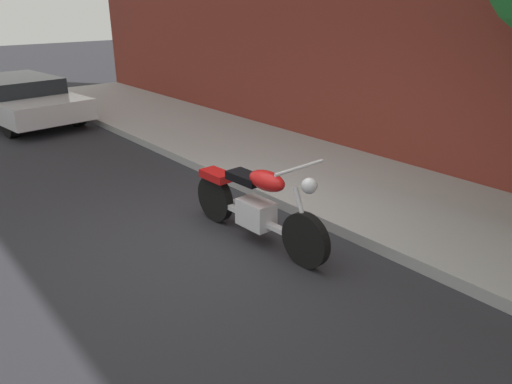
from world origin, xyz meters
name	(u,v)px	position (x,y,z in m)	size (l,w,h in m)	color
ground_plane	(213,241)	(0.00, 0.00, 0.00)	(60.00, 60.00, 0.00)	#28282D
sidewalk	(355,186)	(0.00, 2.62, 0.07)	(22.44, 2.70, 0.14)	#A1A1A1
motorcycle	(256,205)	(0.31, 0.42, 0.46)	(2.20, 0.70, 1.12)	black
parked_car_white	(19,98)	(-7.99, 0.07, 0.55)	(4.22, 2.15, 1.03)	black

